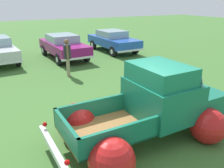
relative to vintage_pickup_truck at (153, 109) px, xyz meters
The scene contains 6 objects.
ground_plane 0.85m from the vintage_pickup_truck, behind, with size 80.00×80.00×0.00m, color #3D6B2D.
vintage_pickup_truck is the anchor object (origin of this frame).
show_car_2 9.64m from the vintage_pickup_truck, 86.47° to the left, with size 2.06×4.58×1.43m.
show_car_3 10.85m from the vintage_pickup_truck, 67.11° to the left, with size 2.05×4.52×1.43m.
spectator_0 6.03m from the vintage_pickup_truck, 92.96° to the left, with size 0.41×0.54×1.73m.
lane_cone_0 3.07m from the vintage_pickup_truck, 45.79° to the left, with size 0.36×0.36×0.63m.
Camera 1 is at (-3.12, -4.31, 3.41)m, focal length 37.60 mm.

